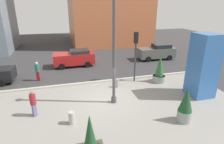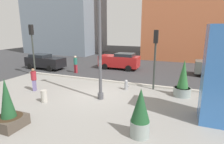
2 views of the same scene
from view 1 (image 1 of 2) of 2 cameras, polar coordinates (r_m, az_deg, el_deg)
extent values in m
plane|color=#38383A|center=(16.94, -5.09, -2.14)|extent=(60.00, 60.00, 0.00)
cube|color=gray|center=(11.73, 0.52, -12.87)|extent=(18.00, 10.00, 0.02)
cube|color=#B7B2A8|center=(16.11, -4.51, -3.01)|extent=(18.00, 0.24, 0.16)
cylinder|color=#4C4C51|center=(12.95, 0.56, -8.41)|extent=(0.36, 0.36, 0.40)
cylinder|color=#4C4C51|center=(11.69, 0.62, 6.96)|extent=(0.20, 0.20, 7.45)
cube|color=#3870BC|center=(14.65, 25.98, 1.70)|extent=(1.59, 1.59, 4.54)
cone|color=#1E4C28|center=(8.08, -6.69, -18.09)|extent=(0.65, 0.65, 1.77)
cylinder|color=gray|center=(11.74, 21.03, -12.33)|extent=(0.80, 0.80, 0.69)
cylinder|color=#382819|center=(11.58, 21.23, -10.97)|extent=(0.74, 0.74, 0.04)
cone|color=#1E4C28|center=(11.24, 21.68, -7.82)|extent=(0.78, 0.78, 1.39)
cylinder|color=gray|center=(16.68, 14.02, -1.97)|extent=(1.10, 1.10, 0.58)
cylinder|color=#382819|center=(16.59, 14.10, -1.11)|extent=(1.01, 1.01, 0.04)
cone|color=#2D6B33|center=(16.28, 14.37, 1.97)|extent=(0.72, 0.72, 1.84)
cylinder|color=#99999E|center=(15.16, 1.57, -3.68)|extent=(0.26, 0.26, 0.55)
sphere|color=#99999E|center=(15.02, 1.59, -2.44)|extent=(0.24, 0.24, 0.24)
cylinder|color=#99999E|center=(15.20, 2.19, -3.51)|extent=(0.12, 0.10, 0.10)
cylinder|color=#B2ADA3|center=(11.00, -12.11, -13.49)|extent=(0.36, 0.36, 0.75)
cylinder|color=#333833|center=(15.99, 7.00, 2.79)|extent=(0.14, 0.14, 3.34)
cube|color=black|center=(15.50, 7.33, 10.29)|extent=(0.28, 0.32, 0.90)
sphere|color=yellow|center=(15.66, 7.09, 10.39)|extent=(0.18, 0.18, 0.18)
cube|color=#565B56|center=(23.39, 13.22, 5.80)|extent=(4.45, 1.87, 1.12)
cube|color=#1E2328|center=(23.53, 14.81, 7.69)|extent=(2.02, 1.61, 0.44)
cylinder|color=black|center=(22.16, 10.99, 3.81)|extent=(0.64, 0.23, 0.64)
cylinder|color=black|center=(23.72, 9.19, 4.99)|extent=(0.64, 0.23, 0.64)
cylinder|color=black|center=(23.43, 17.09, 4.17)|extent=(0.64, 0.23, 0.64)
cylinder|color=black|center=(24.91, 15.02, 5.28)|extent=(0.64, 0.23, 0.64)
cube|color=red|center=(20.61, -11.48, 4.07)|extent=(4.29, 1.87, 1.14)
cube|color=#1E2328|center=(20.48, -9.83, 6.20)|extent=(1.94, 1.63, 0.32)
cylinder|color=black|center=(19.84, -14.94, 1.58)|extent=(0.64, 0.23, 0.64)
cylinder|color=black|center=(21.59, -15.10, 3.05)|extent=(0.64, 0.23, 0.64)
cylinder|color=black|center=(20.03, -7.37, 2.28)|extent=(0.64, 0.23, 0.64)
cylinder|color=black|center=(21.76, -8.13, 3.68)|extent=(0.64, 0.23, 0.64)
cylinder|color=black|center=(19.26, -29.15, -0.92)|extent=(0.65, 0.25, 0.64)
cylinder|color=black|center=(17.72, -30.54, -2.85)|extent=(0.65, 0.25, 0.64)
cube|color=slate|center=(12.34, -22.51, -10.58)|extent=(0.31, 0.34, 0.80)
cylinder|color=maroon|center=(12.02, -22.96, -7.67)|extent=(0.49, 0.49, 0.60)
sphere|color=#8C664C|center=(11.84, -23.23, -5.90)|extent=(0.22, 0.22, 0.22)
cube|color=maroon|center=(17.59, -21.47, -1.17)|extent=(0.33, 0.27, 0.85)
cylinder|color=#236656|center=(17.36, -21.78, 1.13)|extent=(0.45, 0.45, 0.64)
sphere|color=beige|center=(17.23, -21.96, 2.49)|extent=(0.23, 0.23, 0.23)
camera|label=2|loc=(8.22, 64.55, -5.89)|focal=29.92mm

